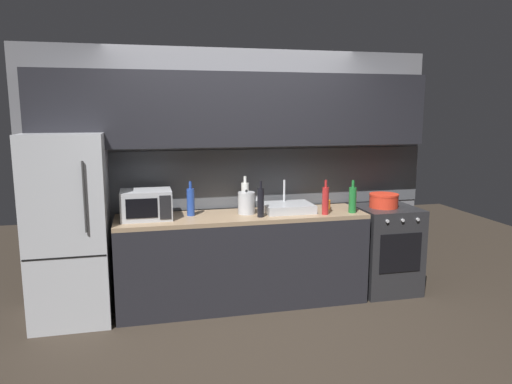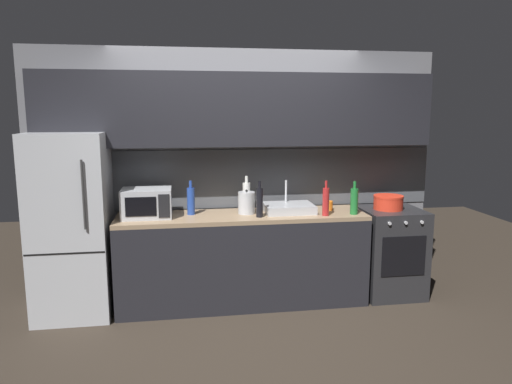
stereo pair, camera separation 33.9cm
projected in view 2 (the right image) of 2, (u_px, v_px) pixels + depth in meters
The scene contains 15 objects.
ground_plane at pixel (257, 345), 3.89m from camera, with size 10.00×10.00×0.00m, color #2D261E.
back_wall at pixel (238, 145), 4.80m from camera, with size 4.14×0.44×2.50m.
counter_run at pixel (242, 259), 4.69m from camera, with size 2.40×0.60×0.90m.
refrigerator at pixel (72, 225), 4.38m from camera, with size 0.68×0.69×1.70m.
oven_range at pixel (390, 252), 4.93m from camera, with size 0.60×0.62×0.90m.
microwave at pixel (147, 203), 4.47m from camera, with size 0.46×0.35×0.27m.
sink_basin at pixel (289, 208), 4.71m from camera, with size 0.48×0.38×0.30m.
kettle at pixel (247, 203), 4.63m from camera, with size 0.20×0.17×0.24m.
wine_bottle_white at pixel (246, 196), 4.80m from camera, with size 0.08×0.08×0.35m.
wine_bottle_green at pixel (354, 201), 4.60m from camera, with size 0.07×0.07×0.32m.
wine_bottle_dark at pixel (260, 202), 4.47m from camera, with size 0.06×0.06×0.34m.
wine_bottle_red at pixel (326, 201), 4.54m from camera, with size 0.06×0.06×0.34m.
wine_bottle_blue at pixel (191, 201), 4.58m from camera, with size 0.07×0.07×0.33m.
mug_orange at pixel (328, 206), 4.81m from camera, with size 0.09×0.09×0.09m, color orange.
cooking_pot at pixel (388, 202), 4.84m from camera, with size 0.30×0.30×0.14m.
Camera 2 is at (-0.58, -3.58, 1.89)m, focal length 33.44 mm.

